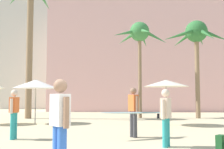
{
  "coord_description": "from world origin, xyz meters",
  "views": [
    {
      "loc": [
        0.17,
        -4.58,
        1.4
      ],
      "look_at": [
        -0.42,
        5.04,
        2.17
      ],
      "focal_mm": 48.48,
      "sensor_mm": 36.0,
      "label": 1
    }
  ],
  "objects_px": {
    "cafe_umbrella_2": "(166,83)",
    "person_near_left": "(14,112)",
    "person_far_left": "(60,124)",
    "cafe_umbrella_1": "(36,84)",
    "backpack": "(221,143)",
    "palm_tree_center": "(196,37)",
    "palm_tree_left": "(139,37)",
    "person_far_right": "(166,115)",
    "person_near_right": "(133,111)"
  },
  "relations": [
    {
      "from": "palm_tree_left",
      "to": "palm_tree_center",
      "type": "distance_m",
      "value": 4.11
    },
    {
      "from": "person_far_right",
      "to": "person_far_left",
      "type": "relative_size",
      "value": 0.97
    },
    {
      "from": "cafe_umbrella_2",
      "to": "backpack",
      "type": "distance_m",
      "value": 8.08
    },
    {
      "from": "person_near_left",
      "to": "person_far_right",
      "type": "bearing_deg",
      "value": -14.93
    },
    {
      "from": "palm_tree_left",
      "to": "cafe_umbrella_1",
      "type": "xyz_separation_m",
      "value": [
        -6.08,
        -5.33,
        -3.76
      ]
    },
    {
      "from": "palm_tree_center",
      "to": "person_far_right",
      "type": "height_order",
      "value": "palm_tree_center"
    },
    {
      "from": "cafe_umbrella_1",
      "to": "person_near_left",
      "type": "height_order",
      "value": "cafe_umbrella_1"
    },
    {
      "from": "palm_tree_left",
      "to": "person_far_left",
      "type": "height_order",
      "value": "palm_tree_left"
    },
    {
      "from": "palm_tree_center",
      "to": "person_near_right",
      "type": "xyz_separation_m",
      "value": [
        -4.69,
        -11.06,
        -4.92
      ]
    },
    {
      "from": "palm_tree_center",
      "to": "backpack",
      "type": "height_order",
      "value": "palm_tree_center"
    },
    {
      "from": "person_near_left",
      "to": "person_far_left",
      "type": "bearing_deg",
      "value": -61.29
    },
    {
      "from": "person_far_right",
      "to": "person_near_left",
      "type": "distance_m",
      "value": 5.24
    },
    {
      "from": "palm_tree_left",
      "to": "cafe_umbrella_1",
      "type": "relative_size",
      "value": 2.74
    },
    {
      "from": "palm_tree_left",
      "to": "person_far_right",
      "type": "distance_m",
      "value": 14.19
    },
    {
      "from": "palm_tree_left",
      "to": "palm_tree_center",
      "type": "xyz_separation_m",
      "value": [
        4.1,
        -0.18,
        -0.12
      ]
    },
    {
      "from": "cafe_umbrella_1",
      "to": "person_near_right",
      "type": "relative_size",
      "value": 1.05
    },
    {
      "from": "palm_tree_center",
      "to": "person_far_left",
      "type": "xyz_separation_m",
      "value": [
        -6.01,
        -16.85,
        -4.92
      ]
    },
    {
      "from": "cafe_umbrella_1",
      "to": "person_near_left",
      "type": "relative_size",
      "value": 1.52
    },
    {
      "from": "palm_tree_left",
      "to": "person_near_left",
      "type": "xyz_separation_m",
      "value": [
        -4.73,
        -11.91,
        -5.05
      ]
    },
    {
      "from": "cafe_umbrella_2",
      "to": "cafe_umbrella_1",
      "type": "bearing_deg",
      "value": 174.86
    },
    {
      "from": "backpack",
      "to": "person_far_right",
      "type": "distance_m",
      "value": 1.67
    },
    {
      "from": "person_far_left",
      "to": "palm_tree_center",
      "type": "bearing_deg",
      "value": 32.78
    },
    {
      "from": "cafe_umbrella_2",
      "to": "person_near_right",
      "type": "xyz_separation_m",
      "value": [
        -1.79,
        -5.25,
        -1.25
      ]
    },
    {
      "from": "person_far_left",
      "to": "cafe_umbrella_1",
      "type": "bearing_deg",
      "value": 72.03
    },
    {
      "from": "person_far_right",
      "to": "person_near_left",
      "type": "relative_size",
      "value": 0.98
    },
    {
      "from": "person_far_left",
      "to": "cafe_umbrella_2",
      "type": "bearing_deg",
      "value": 36.67
    },
    {
      "from": "palm_tree_left",
      "to": "person_near_left",
      "type": "relative_size",
      "value": 4.14
    },
    {
      "from": "cafe_umbrella_1",
      "to": "person_far_left",
      "type": "xyz_separation_m",
      "value": [
        4.17,
        -11.69,
        -1.27
      ]
    },
    {
      "from": "backpack",
      "to": "cafe_umbrella_2",
      "type": "bearing_deg",
      "value": 132.57
    },
    {
      "from": "palm_tree_left",
      "to": "person_near_right",
      "type": "height_order",
      "value": "palm_tree_left"
    },
    {
      "from": "cafe_umbrella_2",
      "to": "palm_tree_center",
      "type": "bearing_deg",
      "value": 63.48
    },
    {
      "from": "backpack",
      "to": "person_near_right",
      "type": "relative_size",
      "value": 0.17
    },
    {
      "from": "palm_tree_center",
      "to": "cafe_umbrella_2",
      "type": "relative_size",
      "value": 2.9
    },
    {
      "from": "person_near_right",
      "to": "person_far_left",
      "type": "height_order",
      "value": "person_near_right"
    },
    {
      "from": "person_far_right",
      "to": "person_far_left",
      "type": "xyz_separation_m",
      "value": [
        -2.25,
        -3.78,
        0.04
      ]
    },
    {
      "from": "backpack",
      "to": "cafe_umbrella_1",
      "type": "bearing_deg",
      "value": 171.33
    },
    {
      "from": "cafe_umbrella_2",
      "to": "person_near_left",
      "type": "height_order",
      "value": "cafe_umbrella_2"
    },
    {
      "from": "cafe_umbrella_1",
      "to": "cafe_umbrella_2",
      "type": "xyz_separation_m",
      "value": [
        7.28,
        -0.65,
        -0.01
      ]
    },
    {
      "from": "person_near_right",
      "to": "person_far_right",
      "type": "height_order",
      "value": "person_near_right"
    },
    {
      "from": "palm_tree_center",
      "to": "cafe_umbrella_2",
      "type": "bearing_deg",
      "value": -116.52
    },
    {
      "from": "cafe_umbrella_2",
      "to": "person_near_left",
      "type": "relative_size",
      "value": 1.43
    },
    {
      "from": "palm_tree_center",
      "to": "cafe_umbrella_1",
      "type": "relative_size",
      "value": 2.73
    },
    {
      "from": "person_near_left",
      "to": "palm_tree_center",
      "type": "bearing_deg",
      "value": 52.92
    },
    {
      "from": "cafe_umbrella_2",
      "to": "backpack",
      "type": "xyz_separation_m",
      "value": [
        0.54,
        -7.81,
        -2.01
      ]
    },
    {
      "from": "palm_tree_center",
      "to": "cafe_umbrella_1",
      "type": "xyz_separation_m",
      "value": [
        -10.18,
        -5.15,
        -3.65
      ]
    },
    {
      "from": "cafe_umbrella_2",
      "to": "person_near_left",
      "type": "xyz_separation_m",
      "value": [
        -5.93,
        -5.92,
        -1.27
      ]
    },
    {
      "from": "person_far_left",
      "to": "person_far_right",
      "type": "bearing_deg",
      "value": 21.65
    },
    {
      "from": "backpack",
      "to": "person_far_left",
      "type": "distance_m",
      "value": 4.93
    },
    {
      "from": "palm_tree_center",
      "to": "person_near_right",
      "type": "distance_m",
      "value": 12.98
    },
    {
      "from": "person_far_left",
      "to": "person_near_left",
      "type": "bearing_deg",
      "value": 81.25
    }
  ]
}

